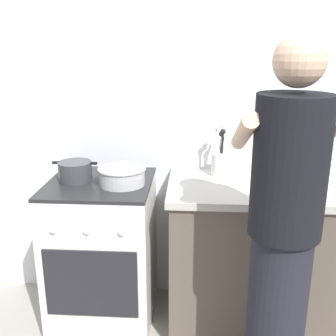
# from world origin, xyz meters

# --- Properties ---
(ground) EXTENTS (6.00, 6.00, 0.00)m
(ground) POSITION_xyz_m (0.00, 0.00, 0.00)
(ground) COLOR gray
(back_wall) EXTENTS (3.20, 0.10, 2.50)m
(back_wall) POSITION_xyz_m (0.20, 0.50, 1.25)
(back_wall) COLOR silver
(back_wall) RESTS_ON ground
(countertop) EXTENTS (1.00, 0.60, 0.90)m
(countertop) POSITION_xyz_m (0.55, 0.15, 0.45)
(countertop) COLOR brown
(countertop) RESTS_ON ground
(stove_range) EXTENTS (0.60, 0.62, 0.90)m
(stove_range) POSITION_xyz_m (-0.35, 0.15, 0.45)
(stove_range) COLOR white
(stove_range) RESTS_ON ground
(pot) EXTENTS (0.26, 0.19, 0.11)m
(pot) POSITION_xyz_m (-0.49, 0.16, 0.96)
(pot) COLOR #38383D
(pot) RESTS_ON stove_range
(mixing_bowl) EXTENTS (0.27, 0.27, 0.10)m
(mixing_bowl) POSITION_xyz_m (-0.21, 0.11, 0.95)
(mixing_bowl) COLOR #B7B7BC
(mixing_bowl) RESTS_ON stove_range
(utensil_crock) EXTENTS (0.10, 0.10, 0.32)m
(utensil_crock) POSITION_xyz_m (0.35, 0.31, 0.99)
(utensil_crock) COLOR silver
(utensil_crock) RESTS_ON countertop
(spice_bottle) EXTENTS (0.04, 0.04, 0.08)m
(spice_bottle) POSITION_xyz_m (0.63, 0.13, 0.94)
(spice_bottle) COLOR silver
(spice_bottle) RESTS_ON countertop
(oil_bottle) EXTENTS (0.06, 0.06, 0.25)m
(oil_bottle) POSITION_xyz_m (0.73, 0.13, 1.01)
(oil_bottle) COLOR gold
(oil_bottle) RESTS_ON countertop
(person) EXTENTS (0.41, 0.50, 1.70)m
(person) POSITION_xyz_m (0.57, -0.45, 0.86)
(person) COLOR black
(person) RESTS_ON ground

